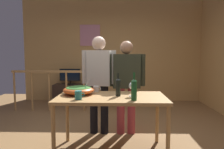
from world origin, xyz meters
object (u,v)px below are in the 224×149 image
at_px(stair_railing, 83,85).
at_px(person_standing_left, 99,77).
at_px(wine_glass, 132,86).
at_px(wine_bottle_dark, 118,87).
at_px(salad_bowl, 79,90).
at_px(mug_teal, 78,95).
at_px(framed_picture, 90,35).
at_px(serving_table, 111,102).
at_px(tv_console, 71,93).
at_px(person_standing_right, 126,79).
at_px(mug_white, 96,89).
at_px(flat_screen_tv, 70,75).
at_px(wine_bottle_green, 134,89).

xyz_separation_m(stair_railing, person_standing_left, (0.49, -1.37, 0.35)).
bearing_deg(wine_glass, wine_bottle_dark, 175.93).
xyz_separation_m(salad_bowl, mug_teal, (0.06, -0.32, -0.01)).
bearing_deg(framed_picture, serving_table, -77.76).
bearing_deg(stair_railing, tv_console, 119.95).
relative_size(tv_console, person_standing_right, 0.58).
relative_size(tv_console, mug_white, 7.54).
bearing_deg(serving_table, stair_railing, 109.09).
bearing_deg(person_standing_right, flat_screen_tv, -61.03).
relative_size(stair_railing, flat_screen_tv, 4.59).
bearing_deg(mug_teal, wine_bottle_green, -2.73).
bearing_deg(framed_picture, person_standing_left, -79.37).
bearing_deg(flat_screen_tv, stair_railing, -59.12).
distance_m(framed_picture, mug_teal, 3.59).
bearing_deg(stair_railing, serving_table, -70.91).
xyz_separation_m(mug_teal, person_standing_left, (0.17, 0.91, 0.12)).
bearing_deg(stair_railing, mug_teal, -82.03).
bearing_deg(wine_glass, salad_bowl, 170.80).
bearing_deg(flat_screen_tv, tv_console, 90.00).
xyz_separation_m(flat_screen_tv, person_standing_right, (1.44, -2.20, 0.16)).
height_order(flat_screen_tv, wine_bottle_dark, wine_bottle_dark).
bearing_deg(wine_bottle_green, framed_picture, 105.82).
bearing_deg(person_standing_left, person_standing_right, -175.80).
relative_size(wine_glass, person_standing_right, 0.12).
xyz_separation_m(serving_table, wine_bottle_green, (0.28, -0.24, 0.21)).
relative_size(flat_screen_tv, mug_teal, 4.51).
bearing_deg(person_standing_left, stair_railing, -66.10).
height_order(wine_glass, mug_white, wine_glass).
relative_size(wine_bottle_green, mug_teal, 2.75).
xyz_separation_m(serving_table, wine_glass, (0.27, -0.00, 0.21)).
bearing_deg(flat_screen_tv, wine_bottle_green, -64.56).
bearing_deg(mug_teal, stair_railing, 97.97).
distance_m(wine_glass, person_standing_right, 0.71).
xyz_separation_m(wine_glass, person_standing_right, (-0.05, 0.70, 0.01)).
distance_m(framed_picture, wine_bottle_dark, 3.44).
xyz_separation_m(serving_table, salad_bowl, (-0.46, 0.11, 0.14)).
height_order(framed_picture, salad_bowl, framed_picture).
bearing_deg(flat_screen_tv, mug_teal, -75.32).
relative_size(tv_console, wine_bottle_dark, 2.94).
height_order(flat_screen_tv, mug_white, flat_screen_tv).
bearing_deg(wine_glass, tv_console, 116.85).
xyz_separation_m(mug_white, mug_teal, (-0.16, -0.53, 0.01)).
height_order(serving_table, person_standing_right, person_standing_right).
bearing_deg(person_standing_right, framed_picture, -74.06).
distance_m(salad_bowl, wine_glass, 0.74).
height_order(framed_picture, serving_table, framed_picture).
bearing_deg(tv_console, person_standing_right, -57.20).
relative_size(tv_console, flat_screen_tv, 1.62).
bearing_deg(person_standing_right, tv_console, -61.40).
height_order(stair_railing, serving_table, stair_railing).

